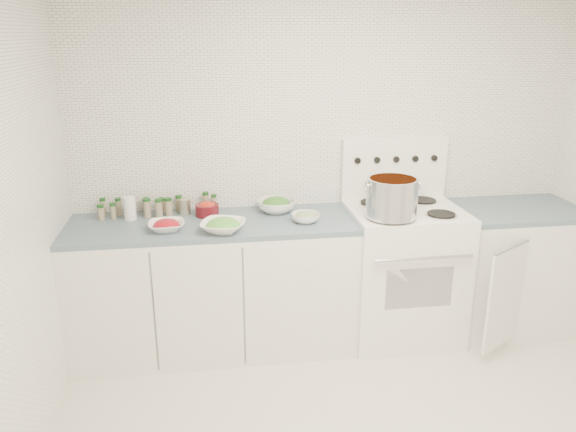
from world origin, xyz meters
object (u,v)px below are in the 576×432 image
object	(u,v)px
stock_pot	(392,196)
bowl_tomato	(166,225)
bowl_snowpea	(223,226)
stove	(402,268)

from	to	relation	value
stock_pot	bowl_tomato	xyz separation A→B (m)	(-1.42, 0.07, -0.15)
bowl_snowpea	stove	bearing A→B (deg)	8.54
stock_pot	bowl_snowpea	bearing A→B (deg)	-179.74
stock_pot	bowl_tomato	distance (m)	1.43
stove	bowl_tomato	size ratio (longest dim) A/B	5.86
stock_pot	bowl_snowpea	distance (m)	1.08
stove	stock_pot	world-z (taller)	stove
stove	bowl_snowpea	bearing A→B (deg)	-171.46
bowl_snowpea	stock_pot	bearing A→B (deg)	0.26
stove	bowl_tomato	distance (m)	1.65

